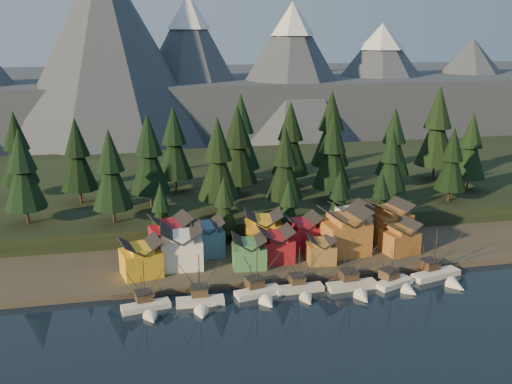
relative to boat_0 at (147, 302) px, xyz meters
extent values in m
plane|color=black|center=(32.74, -8.12, -2.15)|extent=(500.00, 500.00, 0.00)
cube|color=#3D382C|center=(32.74, 31.88, -1.40)|extent=(400.00, 50.00, 1.50)
cube|color=black|center=(32.74, 81.88, 0.85)|extent=(420.00, 100.00, 6.00)
cube|color=#443A30|center=(32.74, 8.38, -1.65)|extent=(80.00, 4.00, 1.00)
cube|color=#4E5664|center=(32.74, 231.88, 12.85)|extent=(560.00, 160.00, 30.00)
cone|color=#4E5664|center=(-12.26, 171.88, 42.85)|extent=(100.00, 100.00, 90.00)
cone|color=#4E5664|center=(27.74, 189.88, 33.85)|extent=(80.00, 80.00, 72.00)
cone|color=white|center=(27.74, 189.88, 61.21)|extent=(22.40, 22.40, 17.28)
cone|color=#4E5664|center=(77.74, 177.88, 31.85)|extent=(84.00, 84.00, 68.00)
cone|color=white|center=(77.74, 177.88, 57.69)|extent=(23.52, 23.52, 16.32)
cone|color=#4E5664|center=(132.74, 193.88, 26.85)|extent=(92.00, 92.00, 58.00)
cone|color=white|center=(132.74, 193.88, 48.89)|extent=(25.76, 25.76, 13.92)
cone|color=#4E5664|center=(192.74, 201.88, 22.85)|extent=(88.00, 88.00, 50.00)
cube|color=silver|center=(-0.21, 1.11, -1.79)|extent=(10.23, 4.87, 1.63)
cone|color=silver|center=(0.81, -4.19, -1.79)|extent=(3.64, 3.87, 3.05)
cube|color=black|center=(-0.21, 1.11, -2.40)|extent=(10.47, 4.96, 0.36)
cube|color=#483926|center=(-0.56, 2.87, -0.22)|extent=(3.78, 3.62, 1.83)
cube|color=#262424|center=(-0.56, 2.87, 0.80)|extent=(4.02, 3.86, 0.20)
cylinder|color=black|center=(-0.33, 1.70, 3.55)|extent=(0.18, 0.18, 9.16)
cylinder|color=black|center=(-0.94, 4.87, 1.21)|extent=(0.14, 0.14, 4.48)
cube|color=silver|center=(10.84, 1.00, -1.78)|extent=(10.06, 3.61, 1.71)
cone|color=silver|center=(10.61, -4.45, -1.78)|extent=(3.34, 3.52, 3.20)
cube|color=black|center=(10.84, 1.00, -2.42)|extent=(10.30, 3.67, 0.37)
cube|color=#4B3C28|center=(10.91, 2.81, -0.12)|extent=(3.54, 3.34, 1.92)
cube|color=#262424|center=(10.91, 2.81, 0.94)|extent=(3.77, 3.56, 0.21)
cylinder|color=black|center=(10.86, 1.60, 3.82)|extent=(0.19, 0.19, 9.60)
cylinder|color=black|center=(11.00, 4.87, 1.37)|extent=(0.15, 0.15, 4.69)
cube|color=white|center=(23.44, 2.65, -1.76)|extent=(10.46, 5.39, 1.77)
cone|color=white|center=(24.62, -2.70, -1.76)|extent=(3.97, 4.04, 3.32)
cube|color=black|center=(23.44, 2.65, -2.43)|extent=(10.71, 5.49, 0.39)
cube|color=#473826|center=(23.05, 4.43, -0.05)|extent=(4.17, 4.00, 1.99)
cube|color=#262424|center=(23.05, 4.43, 1.06)|extent=(4.43, 4.27, 0.22)
cylinder|color=black|center=(23.31, 3.24, 4.04)|extent=(0.20, 0.20, 9.95)
cylinder|color=black|center=(22.60, 6.45, 1.50)|extent=(0.15, 0.15, 4.87)
cube|color=beige|center=(32.74, 2.73, -1.80)|extent=(10.47, 3.35, 1.59)
cone|color=beige|center=(32.95, -2.96, -1.80)|extent=(3.10, 3.65, 2.98)
cube|color=black|center=(32.74, 2.73, -2.40)|extent=(10.72, 3.41, 0.35)
cube|color=#473725|center=(32.67, 4.62, -0.27)|extent=(3.28, 3.09, 1.79)
cube|color=#262424|center=(32.67, 4.62, 0.73)|extent=(3.49, 3.30, 0.20)
cylinder|color=black|center=(32.72, 3.36, 3.40)|extent=(0.18, 0.18, 8.93)
cylinder|color=black|center=(32.60, 6.77, 1.12)|extent=(0.14, 0.14, 4.36)
cube|color=beige|center=(44.42, 1.77, -1.76)|extent=(11.27, 3.86, 1.78)
cone|color=beige|center=(44.71, -4.33, -1.76)|extent=(3.52, 3.95, 3.35)
cube|color=black|center=(44.42, 1.77, -2.43)|extent=(11.54, 3.93, 0.39)
cube|color=#443024|center=(44.33, 3.80, -0.03)|extent=(3.72, 3.51, 2.01)
cube|color=#262424|center=(44.33, 3.80, 1.09)|extent=(3.95, 3.74, 0.22)
cylinder|color=black|center=(44.39, 2.45, 4.10)|extent=(0.20, 0.20, 10.04)
cylinder|color=black|center=(44.22, 6.10, 1.53)|extent=(0.16, 0.16, 4.91)
cube|color=white|center=(54.00, 1.10, -1.77)|extent=(9.53, 6.33, 1.73)
cone|color=white|center=(55.82, -3.47, -1.77)|extent=(4.15, 4.04, 3.25)
cube|color=black|center=(54.00, 1.10, -2.42)|extent=(9.75, 6.46, 0.38)
cube|color=brown|center=(53.40, 2.62, -0.09)|extent=(4.42, 4.30, 1.95)
cube|color=#262424|center=(53.40, 2.62, 0.99)|extent=(4.71, 4.58, 0.22)
cylinder|color=black|center=(53.80, 1.60, 3.92)|extent=(0.20, 0.20, 9.76)
cylinder|color=black|center=(52.71, 4.35, 1.43)|extent=(0.15, 0.15, 4.77)
cube|color=white|center=(65.36, 3.29, -1.75)|extent=(12.52, 6.34, 1.83)
cone|color=white|center=(67.01, -3.11, -1.75)|extent=(4.35, 4.84, 3.43)
cube|color=black|center=(65.36, 3.29, -2.44)|extent=(12.82, 6.47, 0.40)
cube|color=#422F23|center=(64.81, 5.43, 0.03)|extent=(4.41, 4.24, 2.06)
cube|color=#262424|center=(64.81, 5.43, 1.17)|extent=(4.68, 4.52, 0.23)
cylinder|color=black|center=(65.17, 4.00, 4.26)|extent=(0.21, 0.21, 10.30)
cylinder|color=black|center=(64.18, 7.84, 1.63)|extent=(0.16, 0.16, 5.04)
cube|color=gold|center=(-0.76, 14.97, 2.25)|extent=(9.86, 9.06, 5.80)
cube|color=gold|center=(-0.76, 14.97, 5.73)|extent=(6.12, 8.08, 1.19)
cube|color=white|center=(8.59, 18.12, 2.76)|extent=(9.80, 8.80, 6.82)
cube|color=white|center=(8.59, 18.12, 6.82)|extent=(5.55, 8.44, 1.33)
cube|color=#47844B|center=(23.89, 14.99, 1.88)|extent=(8.19, 7.73, 5.06)
cube|color=#47844B|center=(23.89, 14.99, 4.93)|extent=(4.78, 7.28, 1.07)
cube|color=maroon|center=(30.72, 16.99, 2.15)|extent=(8.05, 7.13, 5.60)
cube|color=maroon|center=(30.72, 16.99, 5.50)|extent=(4.48, 6.93, 1.12)
cube|color=olive|center=(41.01, 13.89, 1.61)|extent=(6.86, 6.86, 4.52)
cube|color=olive|center=(41.01, 13.89, 4.30)|extent=(4.02, 6.48, 0.89)
cube|color=#B46E2E|center=(48.48, 18.42, 3.34)|extent=(11.82, 10.32, 7.98)
cube|color=#B46E2E|center=(48.48, 18.42, 8.07)|extent=(6.96, 9.57, 1.52)
cube|color=#A5672A|center=(61.96, 15.80, 2.08)|extent=(9.13, 8.36, 5.45)
cube|color=#A5672A|center=(61.96, 15.80, 5.35)|extent=(5.61, 7.52, 1.12)
cube|color=maroon|center=(6.58, 25.37, 2.92)|extent=(10.81, 10.06, 7.13)
cube|color=maroon|center=(6.58, 25.37, 7.11)|extent=(6.76, 8.94, 1.29)
cube|color=#3A5E8A|center=(15.09, 24.33, 2.62)|extent=(8.43, 7.95, 6.54)
cube|color=#3A5E8A|center=(15.09, 24.33, 6.44)|extent=(4.80, 7.61, 1.13)
cube|color=gold|center=(29.65, 25.43, 2.74)|extent=(9.92, 8.74, 6.78)
cube|color=gold|center=(29.65, 25.43, 6.75)|extent=(5.86, 8.08, 1.27)
cube|color=maroon|center=(38.99, 23.15, 2.40)|extent=(9.25, 7.87, 6.10)
cube|color=maroon|center=(38.99, 23.15, 6.04)|extent=(5.37, 7.37, 1.21)
cube|color=silver|center=(52.91, 26.33, 2.88)|extent=(10.00, 9.12, 7.07)
cube|color=silver|center=(52.91, 26.33, 7.04)|extent=(5.92, 8.46, 1.28)
cube|color=#B9702F|center=(63.35, 24.72, 3.03)|extent=(10.48, 10.03, 7.35)
cube|color=#B9702F|center=(63.35, 24.72, 7.33)|extent=(6.45, 9.10, 1.27)
cylinder|color=#332319|center=(-29.26, 43.88, 6.07)|extent=(0.70, 0.70, 4.44)
cone|color=black|center=(-29.26, 43.88, 15.69)|extent=(10.85, 10.85, 15.29)
cone|color=black|center=(-29.26, 43.88, 23.58)|extent=(7.40, 7.40, 11.10)
cylinder|color=#332319|center=(-17.26, 59.88, 6.06)|extent=(0.70, 0.70, 4.41)
cone|color=black|center=(-17.26, 59.88, 15.61)|extent=(10.78, 10.78, 15.19)
cone|color=black|center=(-17.26, 59.88, 23.46)|extent=(7.35, 7.35, 11.03)
cylinder|color=#332319|center=(-7.26, 39.88, 6.04)|extent=(0.70, 0.70, 4.38)
cone|color=black|center=(-7.26, 39.88, 15.54)|extent=(10.72, 10.72, 15.10)
cone|color=black|center=(-7.26, 39.88, 23.33)|extent=(7.31, 7.31, 10.96)
cylinder|color=#332319|center=(2.74, 51.88, 6.22)|extent=(0.70, 0.70, 4.75)
cone|color=black|center=(2.74, 51.88, 16.51)|extent=(11.61, 11.61, 16.36)
cone|color=black|center=(2.74, 51.88, 24.96)|extent=(7.92, 7.92, 11.87)
cylinder|color=#332319|center=(10.74, 66.88, 6.21)|extent=(0.70, 0.70, 4.72)
cone|color=black|center=(10.74, 66.88, 16.45)|extent=(11.55, 11.55, 16.27)
cone|color=black|center=(10.74, 66.88, 24.84)|extent=(7.87, 7.87, 11.81)
cylinder|color=#332319|center=(20.74, 41.88, 6.21)|extent=(0.70, 0.70, 4.71)
cone|color=black|center=(20.74, 41.88, 16.41)|extent=(11.51, 11.51, 16.23)
cone|color=black|center=(20.74, 41.88, 24.79)|extent=(7.85, 7.85, 11.78)
cylinder|color=#332319|center=(28.74, 56.88, 6.29)|extent=(0.70, 0.70, 4.87)
cone|color=black|center=(28.74, 56.88, 16.85)|extent=(11.92, 11.92, 16.79)
cone|color=black|center=(28.74, 56.88, 25.51)|extent=(8.12, 8.12, 12.19)
cylinder|color=#332319|center=(38.74, 39.88, 5.95)|extent=(0.70, 0.70, 4.21)
cone|color=black|center=(38.74, 39.88, 15.07)|extent=(10.29, 10.29, 14.50)
cone|color=black|center=(38.74, 39.88, 22.55)|extent=(7.01, 7.01, 10.52)
cylinder|color=#332319|center=(46.74, 63.88, 6.27)|extent=(0.70, 0.70, 4.85)
cone|color=black|center=(46.74, 63.88, 16.77)|extent=(11.84, 11.84, 16.69)
cone|color=black|center=(46.74, 63.88, 25.38)|extent=(8.08, 8.08, 12.11)
cylinder|color=#332319|center=(54.74, 46.88, 6.17)|extent=(0.70, 0.70, 4.63)
cone|color=black|center=(54.74, 46.88, 16.20)|extent=(11.32, 11.32, 15.95)
cone|color=black|center=(54.74, 46.88, 24.43)|extent=(7.72, 7.72, 11.58)
cylinder|color=#332319|center=(62.74, 71.88, 6.46)|extent=(0.70, 0.70, 5.23)
cone|color=black|center=(62.74, 71.88, 17.79)|extent=(12.78, 12.78, 18.01)
cone|color=black|center=(62.74, 71.88, 27.09)|extent=(8.72, 8.72, 13.07)
cylinder|color=#332319|center=(70.74, 41.88, 5.79)|extent=(0.70, 0.70, 3.87)
cone|color=black|center=(70.74, 41.88, 14.18)|extent=(9.47, 9.47, 13.35)
cone|color=black|center=(70.74, 41.88, 21.07)|extent=(6.46, 6.46, 9.69)
cylinder|color=#332319|center=(78.74, 57.88, 6.11)|extent=(0.70, 0.70, 4.52)
cone|color=black|center=(78.74, 57.88, 15.89)|extent=(11.04, 11.04, 15.55)
cone|color=black|center=(78.74, 57.88, 23.92)|extent=(7.53, 7.53, 11.29)
cylinder|color=#332319|center=(88.74, 39.88, 5.78)|extent=(0.70, 0.70, 3.85)
cone|color=black|center=(88.74, 39.88, 14.12)|extent=(9.42, 9.42, 13.27)
cone|color=black|center=(88.74, 39.88, 20.97)|extent=(6.42, 6.42, 9.63)
cylinder|color=#332319|center=(96.74, 63.88, 6.60)|extent=(0.70, 0.70, 5.50)
cone|color=black|center=(96.74, 63.88, 18.52)|extent=(13.44, 13.44, 18.95)
cone|color=black|center=(96.74, 63.88, 28.30)|extent=(9.17, 9.17, 13.75)
cylinder|color=#332319|center=(32.74, 73.88, 6.43)|extent=(0.70, 0.70, 5.16)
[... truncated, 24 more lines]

